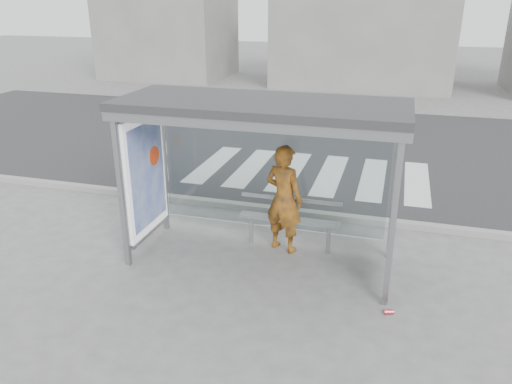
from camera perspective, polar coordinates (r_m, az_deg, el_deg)
ground at (r=8.21m, az=0.50°, el=-7.84°), size 80.00×80.00×0.00m
road at (r=14.59m, az=7.96°, el=5.33°), size 30.00×10.00×0.01m
curb at (r=9.88m, az=3.55°, el=-2.18°), size 30.00×0.18×0.12m
crosswalk at (r=12.23m, az=6.19°, el=2.20°), size 5.55×3.00×0.00m
bus_shelter at (r=7.60m, az=-2.04°, el=5.92°), size 4.25×1.65×2.62m
building_left at (r=27.61m, az=-10.04°, el=19.11°), size 6.00×5.00×6.00m
building_center at (r=25.01m, az=12.25°, el=17.59°), size 8.00×5.00×5.00m
person at (r=8.19m, az=3.21°, el=-0.79°), size 0.78×0.64×1.84m
bench at (r=8.40m, az=3.86°, el=-3.12°), size 1.72×0.22×0.89m
soda_can at (r=7.18m, az=14.92°, el=-13.09°), size 0.15×0.11×0.07m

